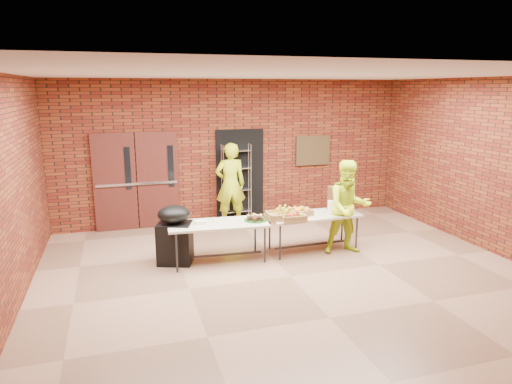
% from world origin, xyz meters
% --- Properties ---
extents(room, '(8.08, 7.08, 3.28)m').
position_xyz_m(room, '(0.00, 0.00, 1.60)').
color(room, brown).
rests_on(room, ground).
extents(double_doors, '(1.78, 0.12, 2.10)m').
position_xyz_m(double_doors, '(-2.20, 3.44, 1.05)').
color(double_doors, '#431913').
rests_on(double_doors, room).
extents(dark_doorway, '(1.10, 0.06, 2.10)m').
position_xyz_m(dark_doorway, '(0.10, 3.46, 1.05)').
color(dark_doorway, black).
rests_on(dark_doorway, room).
extents(bronze_plaque, '(0.85, 0.04, 0.70)m').
position_xyz_m(bronze_plaque, '(1.90, 3.45, 1.55)').
color(bronze_plaque, '#402E19').
rests_on(bronze_plaque, room).
extents(wire_rack, '(0.66, 0.25, 1.79)m').
position_xyz_m(wire_rack, '(-0.02, 3.32, 0.89)').
color(wire_rack, silver).
rests_on(wire_rack, room).
extents(table_left, '(1.77, 0.85, 0.71)m').
position_xyz_m(table_left, '(-0.97, 0.99, 0.65)').
color(table_left, '#C4B296').
rests_on(table_left, room).
extents(table_right, '(1.73, 0.76, 0.70)m').
position_xyz_m(table_right, '(0.85, 1.03, 0.64)').
color(table_right, '#C4B296').
rests_on(table_right, room).
extents(basket_bananas, '(0.49, 0.38, 0.15)m').
position_xyz_m(basket_bananas, '(0.17, 0.93, 0.77)').
color(basket_bananas, olive).
rests_on(basket_bananas, table_right).
extents(basket_oranges, '(0.43, 0.34, 0.14)m').
position_xyz_m(basket_oranges, '(0.59, 1.08, 0.76)').
color(basket_oranges, olive).
rests_on(basket_oranges, table_right).
extents(basket_apples, '(0.44, 0.34, 0.14)m').
position_xyz_m(basket_apples, '(0.35, 0.80, 0.76)').
color(basket_apples, olive).
rests_on(basket_apples, table_right).
extents(muffin_tray, '(0.40, 0.40, 0.10)m').
position_xyz_m(muffin_tray, '(-0.30, 0.95, 0.75)').
color(muffin_tray, '#134A14').
rests_on(muffin_tray, table_left).
extents(napkin_box, '(0.18, 0.12, 0.06)m').
position_xyz_m(napkin_box, '(-1.27, 1.01, 0.74)').
color(napkin_box, white).
rests_on(napkin_box, table_left).
extents(coffee_dispenser, '(0.35, 0.32, 0.46)m').
position_xyz_m(coffee_dispenser, '(1.43, 1.13, 0.94)').
color(coffee_dispenser, brown).
rests_on(coffee_dispenser, table_right).
extents(cup_stack_front, '(0.09, 0.09, 0.26)m').
position_xyz_m(cup_stack_front, '(1.18, 0.95, 0.83)').
color(cup_stack_front, white).
rests_on(cup_stack_front, table_right).
extents(cup_stack_mid, '(0.08, 0.08, 0.24)m').
position_xyz_m(cup_stack_mid, '(1.23, 0.90, 0.82)').
color(cup_stack_mid, white).
rests_on(cup_stack_mid, table_right).
extents(cup_stack_back, '(0.08, 0.08, 0.24)m').
position_xyz_m(cup_stack_back, '(1.19, 1.03, 0.82)').
color(cup_stack_back, white).
rests_on(cup_stack_back, table_right).
extents(covered_grill, '(0.70, 0.64, 1.04)m').
position_xyz_m(covered_grill, '(-1.70, 1.15, 0.52)').
color(covered_grill, black).
rests_on(covered_grill, room).
extents(volunteer_woman, '(0.69, 0.46, 1.85)m').
position_xyz_m(volunteer_woman, '(-0.22, 3.10, 0.92)').
color(volunteer_woman, '#C2DE18').
rests_on(volunteer_woman, room).
extents(volunteer_man, '(0.92, 0.76, 1.74)m').
position_xyz_m(volunteer_man, '(1.42, 0.74, 0.87)').
color(volunteer_man, '#C2DE18').
rests_on(volunteer_man, room).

